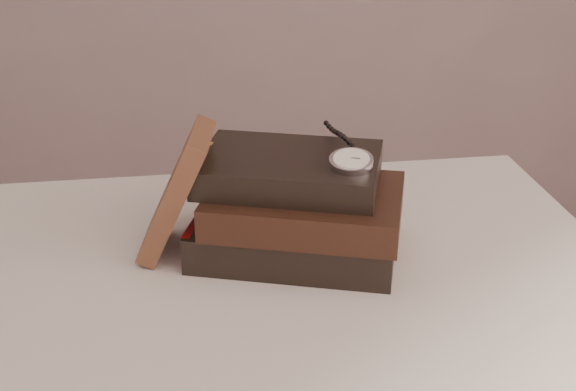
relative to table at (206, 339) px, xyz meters
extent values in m
cube|color=silver|center=(0.00, 0.00, 0.07)|extent=(1.00, 0.60, 0.04)
cube|color=white|center=(0.00, 0.00, 0.01)|extent=(0.88, 0.49, 0.08)
cylinder|color=white|center=(0.45, 0.25, -0.30)|extent=(0.05, 0.05, 0.71)
cube|color=black|center=(0.12, 0.04, 0.11)|extent=(0.28, 0.23, 0.05)
cube|color=beige|center=(0.12, 0.04, 0.11)|extent=(0.27, 0.22, 0.04)
cube|color=gold|center=(0.01, 0.10, 0.11)|extent=(0.01, 0.01, 0.05)
cube|color=maroon|center=(0.01, 0.08, 0.11)|extent=(0.06, 0.15, 0.05)
cube|color=black|center=(0.13, 0.03, 0.16)|extent=(0.26, 0.22, 0.04)
cube|color=beige|center=(0.13, 0.03, 0.16)|extent=(0.25, 0.21, 0.03)
cube|color=gold|center=(0.03, 0.09, 0.16)|extent=(0.01, 0.01, 0.04)
cube|color=black|center=(0.11, 0.05, 0.20)|extent=(0.25, 0.21, 0.04)
cube|color=beige|center=(0.11, 0.05, 0.20)|extent=(0.24, 0.19, 0.03)
cube|color=gold|center=(0.02, 0.11, 0.20)|extent=(0.01, 0.01, 0.04)
cube|color=#402418|center=(-0.02, 0.06, 0.17)|extent=(0.11, 0.12, 0.16)
cylinder|color=silver|center=(0.17, 0.01, 0.22)|extent=(0.06, 0.06, 0.02)
cylinder|color=white|center=(0.17, 0.01, 0.22)|extent=(0.05, 0.05, 0.01)
torus|color=silver|center=(0.17, 0.01, 0.22)|extent=(0.06, 0.06, 0.01)
cylinder|color=silver|center=(0.18, 0.03, 0.22)|extent=(0.01, 0.01, 0.01)
cube|color=black|center=(0.18, 0.01, 0.23)|extent=(0.01, 0.01, 0.00)
cube|color=black|center=(0.18, 0.00, 0.23)|extent=(0.01, 0.00, 0.00)
sphere|color=black|center=(0.18, 0.04, 0.23)|extent=(0.01, 0.01, 0.01)
sphere|color=black|center=(0.18, 0.05, 0.23)|extent=(0.01, 0.01, 0.01)
sphere|color=black|center=(0.18, 0.06, 0.23)|extent=(0.01, 0.01, 0.01)
sphere|color=black|center=(0.18, 0.07, 0.23)|extent=(0.01, 0.01, 0.01)
sphere|color=black|center=(0.18, 0.08, 0.23)|extent=(0.01, 0.01, 0.01)
sphere|color=black|center=(0.18, 0.09, 0.23)|extent=(0.01, 0.01, 0.01)
sphere|color=black|center=(0.17, 0.10, 0.22)|extent=(0.01, 0.01, 0.01)
sphere|color=black|center=(0.17, 0.11, 0.22)|extent=(0.01, 0.01, 0.01)
sphere|color=black|center=(0.17, 0.12, 0.22)|extent=(0.01, 0.01, 0.01)
sphere|color=black|center=(0.17, 0.13, 0.23)|extent=(0.01, 0.01, 0.01)
torus|color=silver|center=(0.03, 0.15, 0.16)|extent=(0.05, 0.03, 0.05)
torus|color=silver|center=(0.08, 0.13, 0.16)|extent=(0.05, 0.03, 0.05)
cylinder|color=silver|center=(0.06, 0.14, 0.16)|extent=(0.01, 0.01, 0.00)
cylinder|color=silver|center=(0.03, 0.21, 0.16)|extent=(0.04, 0.10, 0.03)
cylinder|color=silver|center=(0.12, 0.18, 0.16)|extent=(0.04, 0.10, 0.03)
camera|label=1|loc=(-0.01, -0.79, 0.56)|focal=48.53mm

